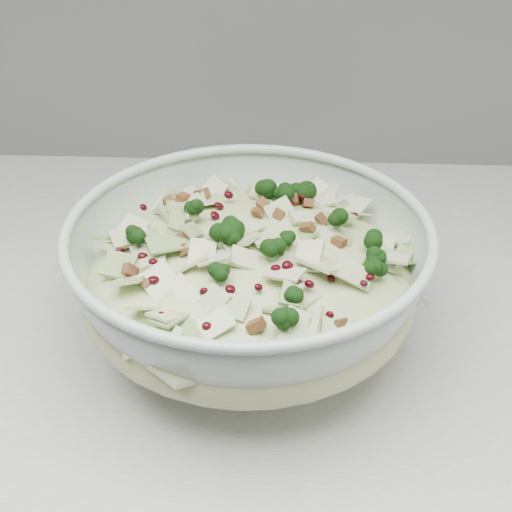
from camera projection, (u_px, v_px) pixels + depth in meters
The scene contains 2 objects.
mixing_bowl at pixel (249, 282), 0.62m from camera, with size 0.38×0.38×0.13m.
salad at pixel (249, 263), 0.61m from camera, with size 0.41×0.41×0.13m.
Camera 1 is at (0.52, 1.10, 1.33)m, focal length 50.00 mm.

